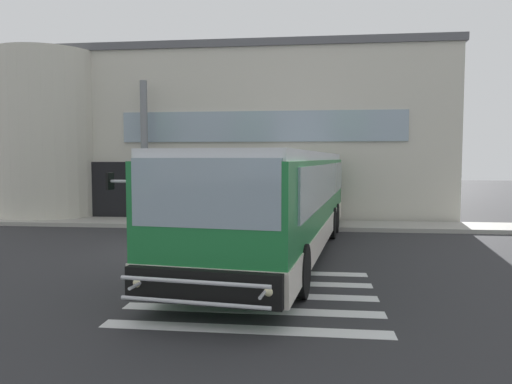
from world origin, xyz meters
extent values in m
cube|color=#2B2B2D|center=(0.00, 0.00, -0.01)|extent=(80.00, 90.00, 0.02)
cube|color=silver|center=(2.00, -6.00, 0.00)|extent=(4.40, 0.36, 0.01)
cube|color=silver|center=(2.00, -5.10, 0.00)|extent=(4.40, 0.36, 0.01)
cube|color=silver|center=(2.00, -4.20, 0.00)|extent=(4.40, 0.36, 0.01)
cube|color=silver|center=(2.00, -3.30, 0.00)|extent=(4.40, 0.36, 0.01)
cube|color=silver|center=(2.00, -2.40, 0.00)|extent=(4.40, 0.36, 0.01)
cube|color=beige|center=(0.00, 12.00, 3.46)|extent=(17.26, 12.00, 6.92)
cube|color=#56565B|center=(0.00, 12.00, 7.07)|extent=(17.46, 12.20, 0.30)
cylinder|color=beige|center=(-8.13, 6.50, 3.46)|extent=(4.40, 4.40, 6.92)
cube|color=black|center=(-5.13, 5.95, 1.20)|extent=(1.80, 0.16, 2.40)
cube|color=#8C9EAD|center=(1.00, 5.96, 3.80)|extent=(11.26, 0.10, 1.20)
cube|color=#9E9B93|center=(0.00, 4.80, 0.07)|extent=(21.26, 2.00, 0.15)
cylinder|color=slate|center=(-3.59, 5.40, 2.86)|extent=(0.28, 0.28, 5.43)
cube|color=#1E7238|center=(2.10, -0.16, 1.42)|extent=(3.97, 11.89, 2.15)
cube|color=silver|center=(2.10, -0.16, 0.62)|extent=(4.01, 11.94, 0.55)
cube|color=silver|center=(2.10, -0.16, 2.60)|extent=(3.84, 11.68, 0.20)
cube|color=#8C9EAD|center=(1.39, -5.90, 2.02)|extent=(2.35, 0.41, 1.05)
cube|color=#8C9EAD|center=(3.43, -0.02, 1.92)|extent=(1.33, 10.39, 0.95)
cube|color=#8C9EAD|center=(0.86, 0.30, 1.92)|extent=(1.33, 10.39, 0.95)
cube|color=black|center=(1.39, -5.90, 2.38)|extent=(2.15, 0.36, 0.28)
cube|color=black|center=(1.38, -6.03, 0.63)|extent=(2.46, 0.50, 0.52)
sphere|color=beige|center=(2.39, -6.19, 0.65)|extent=(0.18, 0.18, 0.18)
sphere|color=beige|center=(0.35, -5.94, 0.65)|extent=(0.18, 0.18, 0.18)
cylinder|color=#B7B7BF|center=(-0.07, -5.51, 2.17)|extent=(0.40, 0.10, 0.05)
cube|color=black|center=(-0.27, -5.49, 2.17)|extent=(0.06, 0.20, 0.28)
cylinder|color=black|center=(2.77, -4.30, 0.50)|extent=(0.42, 1.03, 1.00)
cylinder|color=black|center=(0.44, -4.01, 0.50)|extent=(0.42, 1.03, 1.00)
cylinder|color=black|center=(3.59, 2.31, 0.50)|extent=(0.42, 1.03, 1.00)
cylinder|color=black|center=(1.26, 2.60, 0.50)|extent=(0.42, 1.03, 1.00)
cylinder|color=black|center=(3.75, 3.60, 0.50)|extent=(0.42, 1.03, 1.00)
cylinder|color=black|center=(1.42, 3.89, 0.50)|extent=(0.42, 1.03, 1.00)
cylinder|color=#B7B7BF|center=(1.33, -6.39, 0.50)|extent=(2.24, 0.34, 0.06)
cylinder|color=#B7B7BF|center=(1.33, -6.39, 0.80)|extent=(2.24, 0.34, 0.06)
cylinder|color=#B7B7BF|center=(2.32, -6.31, 0.65)|extent=(0.11, 0.50, 0.05)
cylinder|color=#B7B7BF|center=(0.39, -6.07, 0.65)|extent=(0.11, 0.50, 0.05)
cylinder|color=#1E2338|center=(-2.70, 4.41, 0.57)|extent=(0.15, 0.15, 0.85)
cylinder|color=#1E2338|center=(-2.87, 4.52, 0.57)|extent=(0.15, 0.15, 0.85)
cube|color=#338C4C|center=(-2.79, 4.47, 1.29)|extent=(0.44, 0.38, 0.58)
sphere|color=tan|center=(-2.79, 4.47, 1.71)|extent=(0.23, 0.23, 0.23)
cylinder|color=#338C4C|center=(-2.57, 4.34, 1.24)|extent=(0.09, 0.09, 0.55)
cylinder|color=#338C4C|center=(-3.00, 4.59, 1.24)|extent=(0.09, 0.09, 0.55)
cylinder|color=#1E2338|center=(-1.74, 4.59, 0.57)|extent=(0.15, 0.15, 0.85)
cylinder|color=#1E2338|center=(-1.92, 4.51, 0.57)|extent=(0.15, 0.15, 0.85)
cube|color=#2659A5|center=(-1.83, 4.55, 1.29)|extent=(0.44, 0.35, 0.58)
sphere|color=tan|center=(-1.83, 4.55, 1.71)|extent=(0.23, 0.23, 0.23)
cylinder|color=#2659A5|center=(-1.60, 4.65, 1.24)|extent=(0.09, 0.09, 0.55)
cylinder|color=#2659A5|center=(-2.06, 4.45, 1.24)|extent=(0.09, 0.09, 0.55)
cube|color=navy|center=(-1.90, 4.71, 1.27)|extent=(0.35, 0.28, 0.44)
cylinder|color=#1E2338|center=(-0.12, 4.75, 0.57)|extent=(0.15, 0.15, 0.85)
cylinder|color=#1E2338|center=(-0.31, 4.81, 0.57)|extent=(0.15, 0.15, 0.85)
cube|color=#B23333|center=(-0.22, 4.78, 1.29)|extent=(0.43, 0.32, 0.58)
sphere|color=tan|center=(-0.22, 4.78, 1.71)|extent=(0.23, 0.23, 0.23)
cylinder|color=#B23333|center=(0.02, 4.70, 1.24)|extent=(0.09, 0.09, 0.55)
cylinder|color=#B23333|center=(-0.45, 4.85, 1.24)|extent=(0.09, 0.09, 0.55)
cylinder|color=yellow|center=(3.63, 3.60, 0.45)|extent=(0.18, 0.18, 0.90)
camera|label=1|loc=(2.98, -12.90, 2.54)|focal=33.58mm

